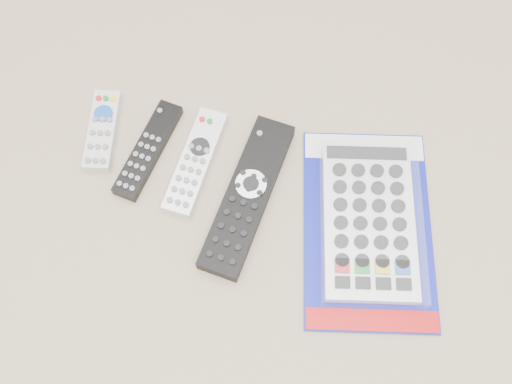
% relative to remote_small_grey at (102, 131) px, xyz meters
% --- Properties ---
extents(remote_small_grey, '(0.06, 0.14, 0.02)m').
position_rel_remote_small_grey_xyz_m(remote_small_grey, '(0.00, 0.00, 0.00)').
color(remote_small_grey, silver).
rests_on(remote_small_grey, ground).
extents(remote_slim_black, '(0.07, 0.17, 0.02)m').
position_rel_remote_small_grey_xyz_m(remote_slim_black, '(0.08, -0.02, -0.00)').
color(remote_slim_black, black).
rests_on(remote_slim_black, ground).
extents(remote_silver_dvd, '(0.06, 0.18, 0.02)m').
position_rel_remote_small_grey_xyz_m(remote_silver_dvd, '(0.15, -0.02, -0.00)').
color(remote_silver_dvd, silver).
rests_on(remote_silver_dvd, ground).
extents(remote_large_black, '(0.09, 0.26, 0.03)m').
position_rel_remote_small_grey_xyz_m(remote_large_black, '(0.24, -0.06, 0.00)').
color(remote_large_black, black).
rests_on(remote_large_black, ground).
extents(jumbo_remote_packaged, '(0.24, 0.33, 0.04)m').
position_rel_remote_small_grey_xyz_m(jumbo_remote_packaged, '(0.42, -0.06, 0.01)').
color(jumbo_remote_packaged, '#0D1697').
rests_on(jumbo_remote_packaged, ground).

